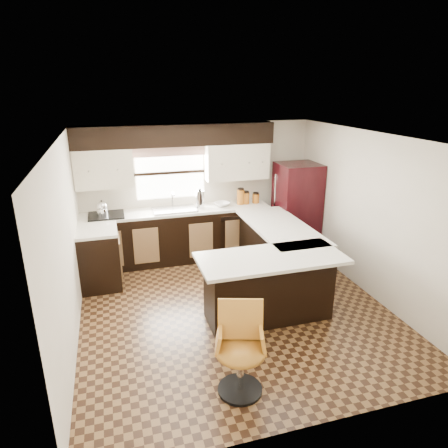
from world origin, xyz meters
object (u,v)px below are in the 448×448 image
object	(u,v)px
bar_chair	(241,352)
peninsula_long	(276,255)
peninsula_return	(269,288)
refrigerator	(296,209)

from	to	relation	value
bar_chair	peninsula_long	bearing A→B (deg)	75.77
peninsula_long	peninsula_return	xyz separation A→B (m)	(-0.53, -0.97, 0.00)
peninsula_long	refrigerator	world-z (taller)	refrigerator
refrigerator	bar_chair	size ratio (longest dim) A/B	1.78
peninsula_long	bar_chair	xyz separation A→B (m)	(-1.33, -2.20, 0.03)
peninsula_return	refrigerator	bearing A→B (deg)	55.77
refrigerator	peninsula_return	bearing A→B (deg)	-124.23
peninsula_long	refrigerator	bearing A→B (deg)	50.68
peninsula_return	bar_chair	xyz separation A→B (m)	(-0.81, -1.23, 0.03)
peninsula_long	peninsula_return	distance (m)	1.11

